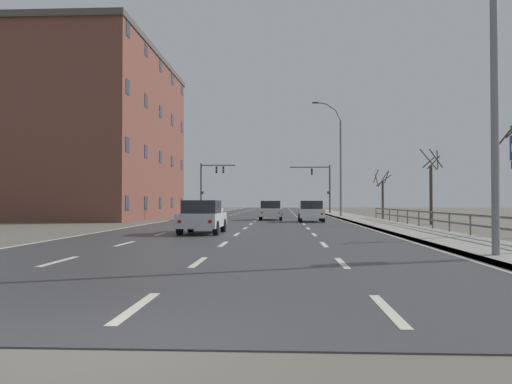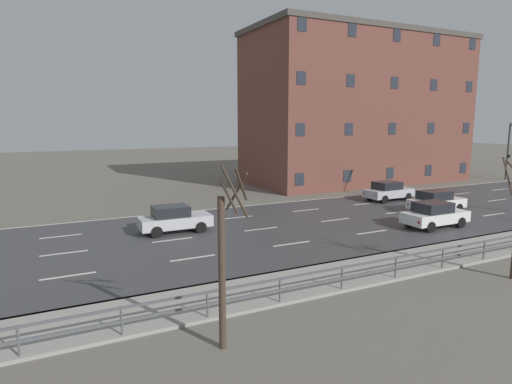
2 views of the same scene
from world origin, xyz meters
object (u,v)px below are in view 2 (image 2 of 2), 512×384
(car_far_right, at_px, (436,201))
(car_near_left, at_px, (174,219))
(car_far_left, at_px, (389,191))
(car_distant, at_px, (434,214))
(brick_building, at_px, (357,109))

(car_far_right, xyz_separation_m, car_near_left, (-2.80, -18.08, 0.00))
(car_far_left, relative_size, car_far_right, 1.01)
(car_distant, bearing_deg, car_far_right, 130.25)
(car_far_left, height_order, car_far_right, same)
(car_far_right, distance_m, brick_building, 17.92)
(car_far_right, distance_m, car_near_left, 18.29)
(car_distant, xyz_separation_m, car_near_left, (-5.86, -14.45, 0.00))
(car_far_left, relative_size, car_near_left, 1.00)
(brick_building, bearing_deg, car_far_left, -26.18)
(car_far_left, bearing_deg, car_far_right, -4.52)
(car_far_left, relative_size, car_distant, 1.01)
(car_far_left, bearing_deg, brick_building, 152.27)
(car_near_left, height_order, brick_building, brick_building)
(car_far_left, xyz_separation_m, car_near_left, (2.18, -18.34, 0.00))
(car_far_right, bearing_deg, brick_building, 160.18)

